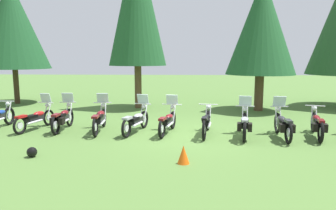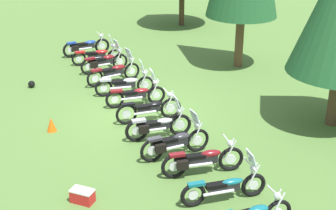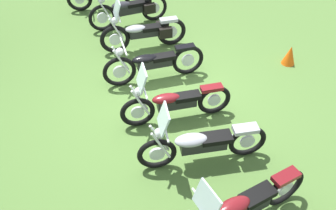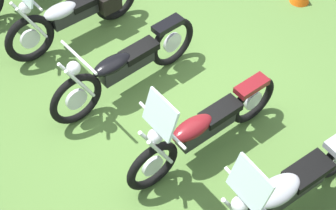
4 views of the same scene
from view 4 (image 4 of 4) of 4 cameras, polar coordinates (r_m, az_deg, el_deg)
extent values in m
plane|color=#4C7033|center=(6.32, 0.01, -1.23)|extent=(80.00, 80.00, 0.00)
cube|color=black|center=(5.35, 14.26, -9.28)|extent=(0.44, 0.84, 0.22)
ellipsoid|color=#9EA0A8|center=(5.13, 12.76, -9.80)|extent=(0.44, 0.63, 0.17)
cube|color=black|center=(5.38, 16.18, -7.44)|extent=(0.41, 0.59, 0.10)
cylinder|color=silver|center=(4.89, 7.56, -11.96)|extent=(0.13, 0.34, 0.65)
cylinder|color=silver|center=(4.60, 9.49, -10.21)|extent=(0.67, 0.21, 0.04)
sphere|color=silver|center=(4.66, 8.45, -11.52)|extent=(0.21, 0.21, 0.17)
cylinder|color=silver|center=(5.55, 14.36, -7.70)|extent=(0.29, 0.80, 0.08)
cube|color=silver|center=(4.44, 9.59, -9.18)|extent=(0.46, 0.26, 0.39)
torus|color=black|center=(5.45, -1.83, -7.19)|extent=(0.24, 0.70, 0.69)
cylinder|color=silver|center=(5.45, -1.83, -7.19)|extent=(0.10, 0.27, 0.27)
torus|color=black|center=(6.13, 9.97, 0.52)|extent=(0.24, 0.70, 0.69)
cylinder|color=silver|center=(6.13, 9.97, 0.52)|extent=(0.10, 0.27, 0.27)
cube|color=black|center=(5.67, 4.50, -2.51)|extent=(0.36, 0.80, 0.23)
ellipsoid|color=maroon|center=(5.47, 2.88, -2.73)|extent=(0.36, 0.59, 0.18)
cube|color=black|center=(5.68, 6.20, -0.77)|extent=(0.33, 0.55, 0.10)
cube|color=maroon|center=(5.84, 9.84, 2.24)|extent=(0.27, 0.47, 0.08)
cylinder|color=silver|center=(5.19, -0.87, -5.61)|extent=(0.11, 0.34, 0.65)
cylinder|color=silver|center=(5.26, -1.87, -4.54)|extent=(0.11, 0.34, 0.65)
cylinder|color=silver|center=(4.98, -0.72, -2.37)|extent=(0.76, 0.19, 0.04)
sphere|color=silver|center=(5.05, -1.51, -3.71)|extent=(0.20, 0.20, 0.17)
cylinder|color=silver|center=(5.86, 4.92, -1.41)|extent=(0.24, 0.78, 0.08)
cube|color=silver|center=(4.84, -0.93, -1.18)|extent=(0.46, 0.24, 0.39)
torus|color=black|center=(6.12, -10.74, 0.69)|extent=(0.21, 0.75, 0.75)
cylinder|color=silver|center=(6.12, -10.74, 0.69)|extent=(0.10, 0.30, 0.29)
torus|color=black|center=(6.74, 0.52, 7.39)|extent=(0.21, 0.75, 0.75)
cylinder|color=silver|center=(6.74, 0.52, 7.39)|extent=(0.10, 0.30, 0.29)
cube|color=black|center=(6.32, -4.92, 4.83)|extent=(0.32, 0.81, 0.22)
ellipsoid|color=black|center=(6.14, -6.61, 4.75)|extent=(0.33, 0.59, 0.17)
cube|color=black|center=(6.34, -3.41, 6.41)|extent=(0.31, 0.55, 0.10)
cube|color=black|center=(6.46, 0.00, 9.42)|extent=(0.25, 0.46, 0.08)
cylinder|color=silver|center=(5.87, -10.27, 2.46)|extent=(0.10, 0.34, 0.65)
cylinder|color=silver|center=(5.97, -11.07, 3.25)|extent=(0.10, 0.34, 0.65)
cylinder|color=silver|center=(5.71, -10.49, 5.56)|extent=(0.71, 0.15, 0.04)
sphere|color=silver|center=(5.76, -11.06, 4.29)|extent=(0.19, 0.19, 0.17)
cylinder|color=silver|center=(6.52, -4.33, 5.65)|extent=(0.20, 0.79, 0.08)
torus|color=black|center=(7.06, -15.93, 7.51)|extent=(0.25, 0.75, 0.75)
cylinder|color=silver|center=(7.06, -15.93, 7.51)|extent=(0.10, 0.29, 0.29)
cube|color=black|center=(7.21, -11.05, 10.66)|extent=(0.34, 0.75, 0.21)
ellipsoid|color=#9EA0A8|center=(7.07, -12.59, 10.77)|extent=(0.36, 0.55, 0.16)
cube|color=black|center=(7.22, -9.81, 11.94)|extent=(0.33, 0.52, 0.10)
cylinder|color=silver|center=(6.83, -15.70, 9.24)|extent=(0.11, 0.34, 0.65)
cylinder|color=silver|center=(6.95, -16.34, 9.87)|extent=(0.11, 0.34, 0.65)
sphere|color=silver|center=(6.75, -16.49, 10.92)|extent=(0.20, 0.20, 0.17)
cylinder|color=silver|center=(7.40, -10.46, 11.22)|extent=(0.21, 0.72, 0.08)
cube|color=black|center=(7.28, -6.80, 11.81)|extent=(0.20, 0.34, 0.26)
camera|label=1|loc=(14.64, 36.88, 33.81)|focal=33.97mm
camera|label=2|loc=(19.70, -34.70, 52.02)|focal=52.11mm
camera|label=3|loc=(2.93, 114.53, -19.25)|focal=38.91mm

